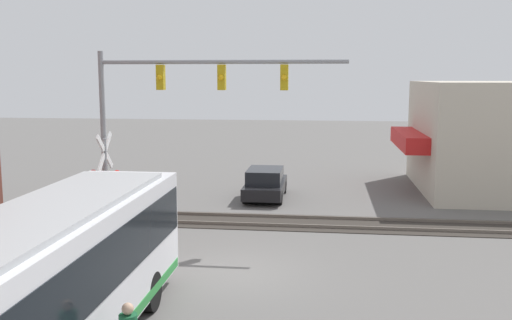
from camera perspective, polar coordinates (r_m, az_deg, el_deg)
name	(u,v)px	position (r m, az deg, el deg)	size (l,w,h in m)	color
ground_plane	(235,272)	(17.50, -2.07, -11.13)	(120.00, 120.00, 0.00)	#605E5B
city_bus	(42,286)	(12.05, -20.64, -11.72)	(10.84, 2.59, 3.28)	silver
traffic_signal_gantry	(177,97)	(20.88, -7.86, 6.23)	(0.42, 9.04, 6.75)	gray
crossing_signal	(105,174)	(21.70, -14.82, -1.31)	(1.41, 1.18, 3.81)	gray
rail_track_near	(259,221)	(23.18, 0.26, -6.15)	(2.60, 60.00, 0.15)	#332D28
parked_car_black	(265,185)	(27.44, 0.94, -2.47)	(4.27, 1.82, 1.47)	black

